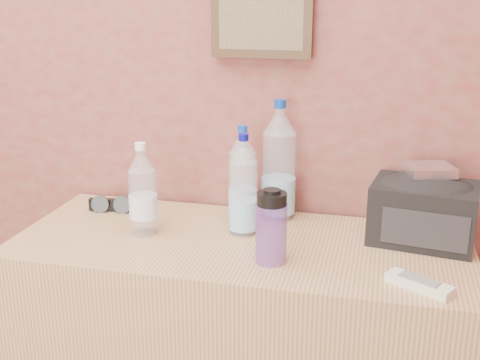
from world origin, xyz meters
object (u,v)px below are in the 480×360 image
pet_large_d (243,190)px  ac_remote (419,284)px  foil_packet (430,170)px  pet_small (143,194)px  nalgene_bottle (271,227)px  toiletry_bag (424,209)px  pet_large_b (242,180)px  pet_large_c (279,167)px  sunglasses (113,205)px

pet_large_d → ac_remote: pet_large_d is taller
foil_packet → pet_small: bearing=-168.7°
nalgene_bottle → toiletry_bag: (0.38, 0.23, -0.00)m
pet_large_b → pet_small: 0.30m
pet_large_c → pet_large_d: bearing=-116.6°
nalgene_bottle → foil_packet: 0.48m
pet_large_c → toiletry_bag: (0.42, -0.09, -0.07)m
pet_large_c → sunglasses: size_ratio=2.40×
pet_large_c → pet_large_d: size_ratio=1.25×
pet_small → sunglasses: size_ratio=1.76×
sunglasses → ac_remote: sunglasses is taller
pet_large_d → pet_large_c: bearing=63.4°
pet_large_b → nalgene_bottle: size_ratio=1.51×
pet_large_c → pet_large_b: bearing=-148.9°
pet_large_b → nalgene_bottle: bearing=-62.1°
pet_small → nalgene_bottle: pet_small is taller
pet_large_c → sunglasses: bearing=-171.8°
pet_large_d → foil_packet: 0.52m
pet_small → foil_packet: size_ratio=2.18×
foil_packet → sunglasses: bearing=-179.5°
pet_large_d → foil_packet: (0.51, 0.08, 0.07)m
nalgene_bottle → sunglasses: size_ratio=1.29×
sunglasses → ac_remote: (0.93, -0.31, -0.01)m
foil_packet → pet_large_c: bearing=171.3°
sunglasses → foil_packet: (0.95, 0.01, 0.18)m
pet_small → toiletry_bag: 0.79m
pet_large_c → ac_remote: (0.41, -0.39, -0.15)m
pet_large_d → nalgene_bottle: pet_large_d is taller
nalgene_bottle → pet_large_d: bearing=123.4°
pet_small → ac_remote: bearing=-12.1°
nalgene_bottle → pet_large_b: bearing=117.9°
foil_packet → nalgene_bottle: bearing=-146.6°
pet_large_b → ac_remote: size_ratio=1.88×
pet_small → toiletry_bag: bearing=9.7°
nalgene_bottle → toiletry_bag: bearing=31.5°
pet_large_b → pet_large_d: 0.09m
pet_large_d → ac_remote: (0.48, -0.24, -0.12)m
nalgene_bottle → toiletry_bag: 0.45m
pet_large_d → pet_small: pet_large_d is taller
pet_small → foil_packet: 0.80m
sunglasses → nalgene_bottle: bearing=-32.1°
pet_large_c → pet_large_d: pet_large_c is taller
pet_small → toiletry_bag: size_ratio=0.97×
foil_packet → pet_large_d: bearing=-170.7°
pet_large_c → nalgene_bottle: (0.04, -0.32, -0.07)m
pet_large_d → foil_packet: pet_large_d is taller
pet_large_b → foil_packet: (0.53, -0.01, 0.07)m
pet_large_d → foil_packet: bearing=9.3°
sunglasses → toiletry_bag: 0.95m
pet_large_d → sunglasses: bearing=170.5°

